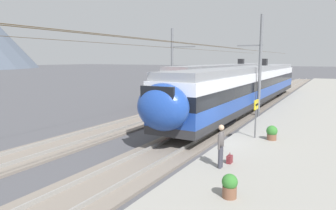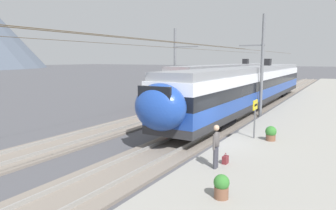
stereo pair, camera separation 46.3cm
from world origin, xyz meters
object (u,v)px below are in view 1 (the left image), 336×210
at_px(potted_plant_by_shelter, 272,132).
at_px(handbag_beside_passenger, 230,159).
at_px(passenger_walking, 221,144).
at_px(platform_sign, 256,110).
at_px(catenary_mast_mid, 259,65).
at_px(train_far_track, 229,77).
at_px(train_near_platform, 250,84).
at_px(potted_plant_platform_edge, 230,185).
at_px(catenary_mast_far_side, 174,65).

bearing_deg(potted_plant_by_shelter, handbag_beside_passenger, 170.40).
bearing_deg(handbag_beside_passenger, passenger_walking, 168.61).
xyz_separation_m(platform_sign, potted_plant_by_shelter, (-0.04, -0.86, -1.09)).
relative_size(passenger_walking, potted_plant_by_shelter, 2.24).
height_order(passenger_walking, handbag_beside_passenger, passenger_walking).
bearing_deg(catenary_mast_mid, train_far_track, 26.23).
bearing_deg(train_near_platform, platform_sign, -163.90).
height_order(passenger_walking, potted_plant_platform_edge, passenger_walking).
relative_size(train_far_track, handbag_beside_passenger, 74.71).
distance_m(passenger_walking, potted_plant_by_shelter, 5.34).
xyz_separation_m(catenary_mast_far_side, handbag_beside_passenger, (-15.84, -11.02, -3.44)).
xyz_separation_m(train_near_platform, catenary_mast_mid, (-3.72, -1.58, 1.83)).
height_order(handbag_beside_passenger, potted_plant_by_shelter, potted_plant_by_shelter).
height_order(train_near_platform, handbag_beside_passenger, train_near_platform).
xyz_separation_m(catenary_mast_mid, platform_sign, (-8.04, -1.82, -2.21)).
distance_m(catenary_mast_mid, catenary_mast_far_side, 9.66).
distance_m(catenary_mast_far_side, passenger_walking, 19.96).
relative_size(catenary_mast_mid, potted_plant_platform_edge, 62.63).
bearing_deg(potted_plant_platform_edge, train_near_platform, 12.98).
height_order(train_near_platform, passenger_walking, train_near_platform).
xyz_separation_m(platform_sign, passenger_walking, (-5.28, 0.05, -0.55)).
relative_size(train_near_platform, train_far_track, 1.00).
xyz_separation_m(catenary_mast_far_side, passenger_walking, (-16.53, -10.88, -2.66)).
bearing_deg(train_far_track, passenger_walking, -162.39).
xyz_separation_m(catenary_mast_mid, catenary_mast_far_side, (3.21, 9.11, -0.10)).
xyz_separation_m(train_far_track, handbag_beside_passenger, (-26.65, -8.82, -1.71)).
relative_size(catenary_mast_far_side, potted_plant_platform_edge, 62.63).
bearing_deg(passenger_walking, train_near_platform, 11.12).
bearing_deg(catenary_mast_mid, platform_sign, -167.27).
distance_m(passenger_walking, handbag_beside_passenger, 1.05).
xyz_separation_m(catenary_mast_far_side, potted_plant_by_shelter, (-11.29, -11.79, -3.20)).
bearing_deg(handbag_beside_passenger, potted_plant_by_shelter, -9.60).
bearing_deg(catenary_mast_mid, handbag_beside_passenger, -171.40).
relative_size(passenger_walking, handbag_beside_passenger, 3.83).
xyz_separation_m(passenger_walking, potted_plant_platform_edge, (-2.33, -1.12, -0.54)).
distance_m(platform_sign, potted_plant_platform_edge, 7.76).
height_order(train_near_platform, potted_plant_by_shelter, train_near_platform).
relative_size(train_far_track, potted_plant_platform_edge, 44.54).
distance_m(train_far_track, potted_plant_platform_edge, 31.28).
height_order(catenary_mast_mid, passenger_walking, catenary_mast_mid).
bearing_deg(handbag_beside_passenger, catenary_mast_mid, 8.60).
bearing_deg(potted_plant_by_shelter, catenary_mast_mid, 18.34).
bearing_deg(handbag_beside_passenger, platform_sign, 1.16).
bearing_deg(handbag_beside_passenger, catenary_mast_far_side, 34.82).
relative_size(platform_sign, handbag_beside_passenger, 4.61).
bearing_deg(handbag_beside_passenger, train_near_platform, 12.04).
relative_size(platform_sign, potted_plant_by_shelter, 2.69).
relative_size(train_near_platform, potted_plant_by_shelter, 43.49).
bearing_deg(passenger_walking, catenary_mast_far_side, 33.35).
bearing_deg(catenary_mast_mid, potted_plant_by_shelter, -161.66).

